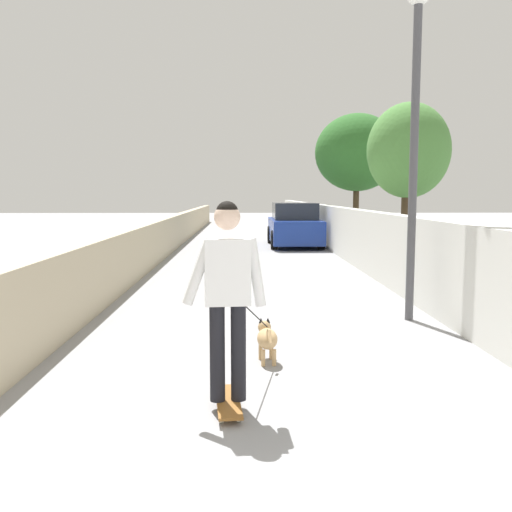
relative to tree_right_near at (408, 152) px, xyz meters
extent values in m
plane|color=gray|center=(1.00, 4.06, -2.96)|extent=(80.00, 80.00, 0.00)
cube|color=tan|center=(-1.00, 6.75, -2.40)|extent=(48.00, 0.30, 1.11)
cube|color=silver|center=(-1.00, 1.37, -2.23)|extent=(48.00, 0.30, 1.45)
cylinder|color=#473523|center=(0.00, 0.00, -1.79)|extent=(0.30, 0.30, 2.34)
ellipsoid|color=#4C843D|center=(0.00, 0.00, 0.03)|extent=(2.17, 2.17, 2.50)
cylinder|color=#473523|center=(6.00, 0.15, -1.74)|extent=(0.22, 0.22, 2.45)
ellipsoid|color=#2D6628|center=(6.00, 0.15, 0.41)|extent=(3.09, 3.09, 2.84)
cylinder|color=#4C4C51|center=(-6.82, 1.92, -0.72)|extent=(0.12, 0.12, 4.49)
cube|color=brown|center=(-10.24, 4.51, -2.89)|extent=(0.81, 0.27, 0.02)
cylinder|color=beige|center=(-9.97, 4.60, -2.93)|extent=(0.06, 0.03, 0.06)
cylinder|color=beige|center=(-9.96, 4.46, -2.93)|extent=(0.06, 0.03, 0.06)
cylinder|color=beige|center=(-10.53, 4.56, -2.93)|extent=(0.06, 0.03, 0.06)
cylinder|color=beige|center=(-10.51, 4.42, -2.93)|extent=(0.06, 0.03, 0.06)
cylinder|color=black|center=(-10.25, 4.60, -2.46)|extent=(0.14, 0.14, 0.84)
cylinder|color=black|center=(-10.23, 4.42, -2.46)|extent=(0.14, 0.14, 0.84)
cube|color=white|center=(-10.24, 4.51, -1.76)|extent=(0.25, 0.40, 0.56)
cylinder|color=white|center=(-10.26, 4.75, -1.76)|extent=(0.11, 0.29, 0.58)
cylinder|color=white|center=(-10.22, 4.27, -1.77)|extent=(0.10, 0.18, 0.59)
sphere|color=beige|center=(-10.24, 4.51, -1.30)|extent=(0.22, 0.22, 0.22)
sphere|color=black|center=(-10.24, 4.51, -1.26)|extent=(0.19, 0.19, 0.19)
ellipsoid|color=tan|center=(-8.90, 4.11, -2.69)|extent=(0.40, 0.25, 0.22)
sphere|color=tan|center=(-8.64, 4.13, -2.62)|extent=(0.15, 0.15, 0.15)
cone|color=black|center=(-8.65, 4.17, -2.54)|extent=(0.05, 0.05, 0.06)
cone|color=black|center=(-8.64, 4.09, -2.54)|extent=(0.05, 0.05, 0.06)
cylinder|color=tan|center=(-8.78, 4.18, -2.87)|extent=(0.04, 0.04, 0.18)
cylinder|color=tan|center=(-8.77, 4.06, -2.87)|extent=(0.04, 0.04, 0.18)
cylinder|color=tan|center=(-9.02, 4.16, -2.87)|extent=(0.04, 0.04, 0.18)
cylinder|color=tan|center=(-9.01, 4.04, -2.87)|extent=(0.04, 0.04, 0.18)
cylinder|color=tan|center=(-9.14, 4.09, -2.61)|extent=(0.14, 0.04, 0.13)
cylinder|color=black|center=(-9.57, 4.31, -2.24)|extent=(1.35, 0.41, 0.66)
cube|color=navy|center=(5.10, 2.52, -2.40)|extent=(3.98, 1.70, 0.80)
cube|color=#262B33|center=(5.10, 2.52, -1.72)|extent=(2.07, 1.50, 0.60)
cylinder|color=black|center=(6.33, 3.31, -2.64)|extent=(0.64, 0.22, 0.64)
cylinder|color=black|center=(6.33, 1.73, -2.64)|extent=(0.64, 0.22, 0.64)
cylinder|color=black|center=(3.86, 3.31, -2.64)|extent=(0.64, 0.22, 0.64)
cylinder|color=black|center=(3.86, 1.73, -2.64)|extent=(0.64, 0.22, 0.64)
camera|label=1|loc=(-14.92, 4.38, -1.12)|focal=39.47mm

